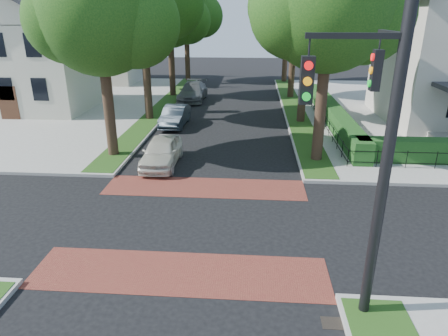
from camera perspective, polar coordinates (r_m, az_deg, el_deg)
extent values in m
plane|color=black|center=(15.28, -4.18, -7.68)|extent=(120.00, 120.00, 0.00)
cube|color=gray|center=(39.46, -29.34, 7.89)|extent=(30.00, 30.00, 0.15)
cube|color=maroon|center=(18.11, -2.75, -2.78)|extent=(9.00, 2.20, 0.01)
cube|color=maroon|center=(12.61, -6.31, -14.67)|extent=(9.00, 2.20, 0.01)
cube|color=black|center=(11.26, 15.50, -20.59)|extent=(0.65, 0.45, 0.01)
cube|color=#1F4012|center=(33.28, 9.95, 8.41)|extent=(1.60, 29.80, 0.02)
cube|color=#1F4012|center=(33.94, -8.71, 8.74)|extent=(1.60, 29.80, 0.02)
cylinder|color=black|center=(20.81, 13.86, 10.82)|extent=(0.56, 0.56, 7.35)
sphere|color=#143B10|center=(20.50, 14.88, 21.54)|extent=(6.20, 6.20, 6.20)
sphere|color=#143B10|center=(21.14, 19.46, 19.96)|extent=(4.65, 4.65, 4.65)
sphere|color=#143B10|center=(20.10, 10.24, 21.04)|extent=(4.34, 4.34, 4.34)
cylinder|color=black|center=(28.62, 11.40, 14.08)|extent=(0.56, 0.56, 7.70)
sphere|color=#143B10|center=(28.43, 12.03, 22.23)|extent=(6.60, 6.60, 6.60)
sphere|color=#143B10|center=(28.99, 15.70, 21.11)|extent=(4.95, 4.95, 4.95)
sphere|color=#143B10|center=(28.07, 8.44, 21.85)|extent=(4.62, 4.62, 4.62)
cylinder|color=black|center=(37.57, 9.76, 15.00)|extent=(0.56, 0.56, 6.65)
sphere|color=#143B10|center=(37.37, 10.11, 20.36)|extent=(5.80, 5.80, 5.80)
sphere|color=#143B10|center=(37.86, 12.57, 19.59)|extent=(4.35, 4.35, 4.35)
sphere|color=#143B10|center=(37.07, 7.74, 20.01)|extent=(4.06, 4.06, 4.06)
sphere|color=#143B10|center=(38.82, 10.11, 21.12)|extent=(3.77, 3.77, 3.77)
cylinder|color=black|center=(46.49, 8.79, 16.42)|extent=(0.56, 0.56, 7.00)
sphere|color=#143B10|center=(46.34, 9.06, 20.98)|extent=(6.00, 6.00, 6.00)
sphere|color=#143B10|center=(46.79, 11.15, 20.36)|extent=(4.50, 4.50, 4.50)
sphere|color=#143B10|center=(46.06, 7.07, 20.70)|extent=(4.20, 4.20, 4.20)
sphere|color=#143B10|center=(47.85, 9.08, 21.58)|extent=(3.90, 3.90, 3.90)
cylinder|color=black|center=(21.91, -16.38, 10.62)|extent=(0.56, 0.56, 7.00)
sphere|color=#143B10|center=(21.59, -17.45, 20.29)|extent=(6.00, 6.00, 6.00)
sphere|color=#143B10|center=(21.36, -12.65, 19.64)|extent=(4.50, 4.50, 4.50)
sphere|color=#143B10|center=(21.98, -21.41, 19.05)|extent=(4.20, 4.20, 4.20)
sphere|color=#143B10|center=(22.97, -15.94, 21.69)|extent=(3.90, 3.90, 3.90)
cylinder|color=black|center=(29.39, -11.12, 14.62)|extent=(0.56, 0.56, 8.05)
sphere|color=#143B10|center=(29.11, -7.91, 22.36)|extent=(4.80, 4.80, 4.80)
sphere|color=#143B10|center=(29.49, -15.04, 22.06)|extent=(4.48, 4.48, 4.48)
cylinder|color=black|center=(38.17, -7.53, 15.37)|extent=(0.56, 0.56, 6.86)
sphere|color=#143B10|center=(37.98, -7.80, 20.81)|extent=(5.60, 5.60, 5.60)
sphere|color=#143B10|center=(38.00, -5.25, 20.31)|extent=(4.20, 4.20, 4.20)
sphere|color=#143B10|center=(38.09, -10.04, 20.25)|extent=(3.92, 3.92, 3.92)
sphere|color=#143B10|center=(39.33, -7.25, 21.58)|extent=(3.64, 3.64, 3.64)
cylinder|color=black|center=(46.97, -5.30, 16.70)|extent=(0.56, 0.56, 7.14)
sphere|color=#143B10|center=(46.83, -5.47, 21.31)|extent=(6.20, 6.20, 6.20)
sphere|color=#143B10|center=(46.89, -3.19, 20.88)|extent=(4.65, 4.65, 4.65)
sphere|color=#143B10|center=(46.91, -7.49, 20.86)|extent=(4.34, 4.34, 4.34)
sphere|color=#143B10|center=(48.35, -5.04, 21.91)|extent=(4.03, 4.03, 4.03)
cube|color=#163E15|center=(29.52, 15.22, 7.54)|extent=(1.00, 18.00, 1.20)
cube|color=beige|center=(36.05, -25.70, 12.90)|extent=(9.00, 8.00, 6.50)
cube|color=beige|center=(48.68, -17.64, 15.62)|extent=(9.00, 8.00, 6.50)
cube|color=maroon|center=(46.10, -15.78, 21.88)|extent=(0.80, 0.80, 3.64)
cylinder|color=black|center=(9.68, 22.11, 0.17)|extent=(0.26, 0.26, 8.00)
cube|color=black|center=(8.86, 18.26, 17.51)|extent=(2.00, 0.12, 0.12)
cube|color=black|center=(9.99, 22.88, 17.26)|extent=(0.12, 1.80, 0.12)
cube|color=black|center=(8.79, 11.75, 12.15)|extent=(0.28, 0.22, 1.00)
cylinder|color=red|center=(8.62, 12.01, 14.12)|extent=(0.18, 0.05, 0.18)
cylinder|color=orange|center=(8.66, 11.85, 12.02)|extent=(0.18, 0.05, 0.18)
cylinder|color=#0CB226|center=(8.71, 11.69, 9.94)|extent=(0.18, 0.05, 0.18)
cube|color=black|center=(10.83, 20.92, 12.88)|extent=(0.22, 0.28, 1.00)
cylinder|color=red|center=(10.76, 20.46, 14.62)|extent=(0.05, 0.18, 0.18)
cylinder|color=orange|center=(10.79, 20.24, 12.94)|extent=(0.05, 0.18, 0.18)
cylinder|color=#0CB226|center=(10.84, 20.02, 11.28)|extent=(0.05, 0.18, 0.18)
imported|color=beige|center=(20.79, -8.90, 2.34)|extent=(1.76, 4.29, 1.46)
imported|color=#212A31|center=(28.19, -7.02, 7.39)|extent=(1.59, 4.27, 1.39)
imported|color=slate|center=(36.65, -4.48, 10.84)|extent=(2.27, 5.47, 1.58)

